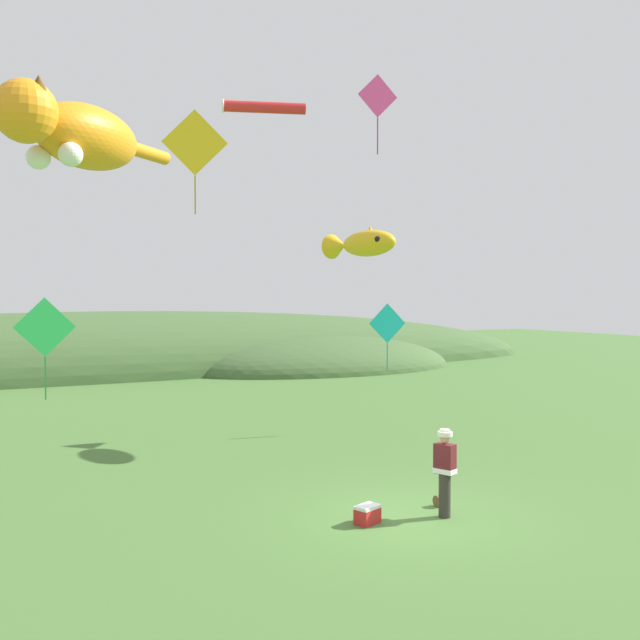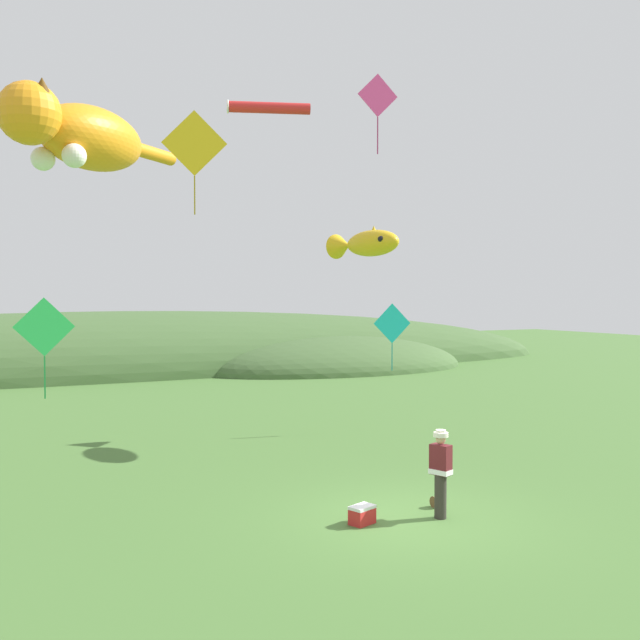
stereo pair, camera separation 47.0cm
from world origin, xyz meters
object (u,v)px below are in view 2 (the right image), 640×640
(kite_diamond_gold, at_px, (194,144))
(kite_diamond_green, at_px, (44,328))
(kite_spool, at_px, (435,502))
(kite_diamond_teal, at_px, (392,324))
(kite_giant_cat, at_px, (79,135))
(picnic_cooler, at_px, (362,515))
(kite_tube_streamer, at_px, (268,108))
(kite_fish_windsock, at_px, (365,244))
(kite_diamond_pink, at_px, (378,96))
(festival_attendant, at_px, (441,471))

(kite_diamond_gold, xyz_separation_m, kite_diamond_green, (-3.37, -0.31, -4.23))
(kite_spool, height_order, kite_diamond_teal, kite_diamond_teal)
(kite_giant_cat, relative_size, kite_diamond_green, 2.64)
(kite_diamond_gold, bearing_deg, picnic_cooler, -65.70)
(picnic_cooler, bearing_deg, kite_diamond_gold, 114.30)
(kite_giant_cat, height_order, kite_diamond_teal, kite_giant_cat)
(picnic_cooler, distance_m, kite_giant_cat, 13.18)
(kite_tube_streamer, bearing_deg, kite_giant_cat, -173.98)
(kite_fish_windsock, bearing_deg, kite_diamond_pink, -116.34)
(kite_tube_streamer, height_order, kite_diamond_green, kite_tube_streamer)
(kite_fish_windsock, bearing_deg, kite_tube_streamer, 131.18)
(festival_attendant, distance_m, kite_diamond_gold, 9.25)
(picnic_cooler, height_order, kite_diamond_pink, kite_diamond_pink)
(kite_fish_windsock, relative_size, kite_diamond_teal, 1.40)
(kite_diamond_gold, relative_size, kite_diamond_pink, 1.25)
(kite_spool, relative_size, kite_diamond_green, 0.11)
(picnic_cooler, height_order, kite_diamond_teal, kite_diamond_teal)
(festival_attendant, bearing_deg, kite_diamond_gold, 126.62)
(kite_fish_windsock, bearing_deg, kite_diamond_gold, -156.22)
(kite_tube_streamer, distance_m, kite_diamond_green, 11.45)
(kite_diamond_pink, distance_m, kite_diamond_green, 9.47)
(kite_diamond_teal, xyz_separation_m, kite_diamond_gold, (-7.67, -3.50, 4.48))
(kite_tube_streamer, distance_m, kite_diamond_teal, 8.10)
(picnic_cooler, bearing_deg, kite_diamond_green, 142.50)
(kite_spool, distance_m, picnic_cooler, 1.93)
(kite_fish_windsock, bearing_deg, kite_spool, -108.40)
(kite_diamond_green, bearing_deg, picnic_cooler, -37.50)
(kite_tube_streamer, distance_m, kite_diamond_gold, 7.08)
(festival_attendant, bearing_deg, kite_diamond_pink, 79.38)
(kite_diamond_teal, bearing_deg, kite_fish_windsock, -152.32)
(kite_giant_cat, bearing_deg, kite_tube_streamer, 6.02)
(kite_giant_cat, distance_m, kite_diamond_gold, 5.10)
(kite_diamond_gold, distance_m, kite_diamond_green, 5.42)
(picnic_cooler, xyz_separation_m, kite_giant_cat, (-3.92, 9.05, 8.74))
(kite_tube_streamer, relative_size, kite_diamond_green, 1.24)
(kite_tube_streamer, bearing_deg, festival_attendant, -92.49)
(kite_diamond_green, bearing_deg, kite_diamond_pink, -6.97)
(kite_spool, bearing_deg, kite_diamond_pink, 83.55)
(festival_attendant, xyz_separation_m, kite_giant_cat, (-5.50, 9.43, 7.97))
(kite_tube_streamer, xyz_separation_m, kite_diamond_pink, (0.23, -6.49, -1.22))
(kite_tube_streamer, bearing_deg, kite_spool, -90.60)
(kite_spool, xyz_separation_m, kite_diamond_teal, (3.76, 7.68, 3.40))
(picnic_cooler, relative_size, kite_tube_streamer, 0.21)
(kite_diamond_green, bearing_deg, kite_fish_windsock, 17.61)
(festival_attendant, bearing_deg, kite_diamond_teal, 63.75)
(kite_fish_windsock, distance_m, kite_diamond_gold, 7.06)
(kite_fish_windsock, xyz_separation_m, kite_diamond_pink, (-1.97, -3.97, 3.26))
(kite_diamond_gold, bearing_deg, kite_diamond_pink, -16.25)
(kite_spool, xyz_separation_m, kite_giant_cat, (-5.84, 8.80, 8.80))
(kite_spool, height_order, kite_tube_streamer, kite_tube_streamer)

